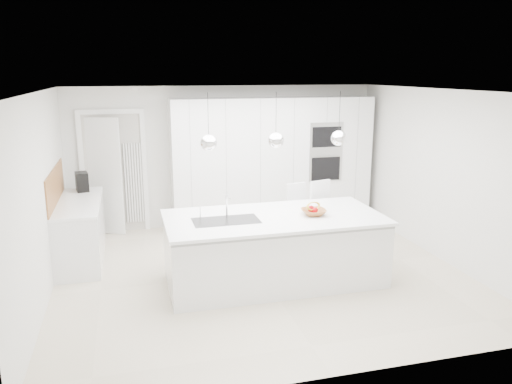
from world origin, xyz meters
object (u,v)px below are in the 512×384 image
object	(u,v)px
fruit_bowl	(314,212)
bar_stool_left	(298,220)
island_base	(275,251)
bar_stool_right	(323,219)
espresso_machine	(82,182)

from	to	relation	value
fruit_bowl	bar_stool_left	bearing A→B (deg)	81.69
island_base	bar_stool_right	size ratio (longest dim) A/B	2.50
bar_stool_left	bar_stool_right	bearing A→B (deg)	-36.98
bar_stool_right	island_base	bearing A→B (deg)	-156.78
bar_stool_left	bar_stool_right	xyz separation A→B (m)	(0.34, -0.14, 0.02)
fruit_bowl	espresso_machine	world-z (taller)	espresso_machine
island_base	fruit_bowl	size ratio (longest dim) A/B	8.61
fruit_bowl	bar_stool_left	world-z (taller)	bar_stool_left
espresso_machine	bar_stool_left	distance (m)	3.45
espresso_machine	bar_stool_right	size ratio (longest dim) A/B	0.27
fruit_bowl	bar_stool_left	size ratio (longest dim) A/B	0.30
island_base	bar_stool_left	bearing A→B (deg)	55.00
island_base	espresso_machine	xyz separation A→B (m)	(-2.53, 2.16, 0.62)
island_base	espresso_machine	bearing A→B (deg)	139.47
espresso_machine	bar_stool_left	bearing A→B (deg)	-30.98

